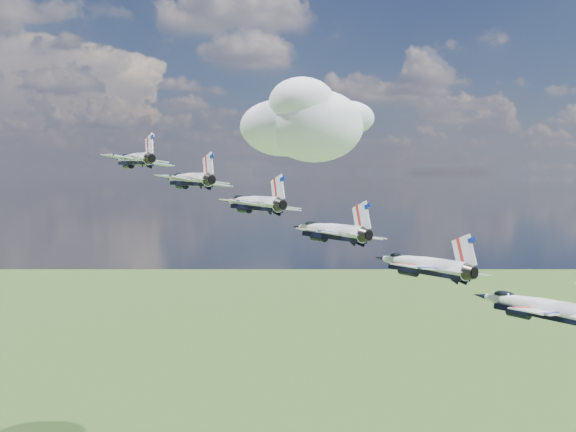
{
  "coord_description": "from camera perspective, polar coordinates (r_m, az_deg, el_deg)",
  "views": [
    {
      "loc": [
        -22.72,
        -75.57,
        150.19
      ],
      "look_at": [
        -5.1,
        -0.45,
        145.0
      ],
      "focal_mm": 40.0,
      "sensor_mm": 36.0,
      "label": 1
    }
  ],
  "objects": [
    {
      "name": "jet_1",
      "position": [
        89.06,
        -8.92,
        3.25
      ],
      "size": [
        14.86,
        17.18,
        5.75
      ],
      "primitive_type": null,
      "rotation": [
        0.0,
        0.15,
        0.38
      ],
      "color": "silver"
    },
    {
      "name": "cloud_far",
      "position": [
        298.08,
        2.88,
        8.88
      ],
      "size": [
        61.77,
        48.53,
        24.27
      ],
      "primitive_type": "ellipsoid",
      "color": "white"
    },
    {
      "name": "jet_3",
      "position": [
        74.0,
        3.56,
        -1.3
      ],
      "size": [
        14.86,
        17.18,
        5.75
      ],
      "primitive_type": null,
      "rotation": [
        0.0,
        0.15,
        0.38
      ],
      "color": "white"
    },
    {
      "name": "jet_2",
      "position": [
        80.99,
        -3.25,
        1.19
      ],
      "size": [
        14.86,
        17.18,
        5.75
      ],
      "primitive_type": null,
      "rotation": [
        0.0,
        0.15,
        0.38
      ],
      "color": "white"
    },
    {
      "name": "jet_5",
      "position": [
        64.63,
        21.0,
        -7.47
      ],
      "size": [
        14.86,
        17.18,
        5.75
      ],
      "primitive_type": null,
      "rotation": [
        0.0,
        0.15,
        0.38
      ],
      "color": "white"
    },
    {
      "name": "jet_0",
      "position": [
        97.95,
        -13.61,
        4.92
      ],
      "size": [
        14.86,
        17.18,
        5.75
      ],
      "primitive_type": null,
      "rotation": [
        0.0,
        0.15,
        0.38
      ],
      "color": "white"
    },
    {
      "name": "jet_4",
      "position": [
        68.42,
        11.65,
        -4.23
      ],
      "size": [
        14.86,
        17.18,
        5.75
      ],
      "primitive_type": null,
      "rotation": [
        0.0,
        0.15,
        0.38
      ],
      "color": "white"
    }
  ]
}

